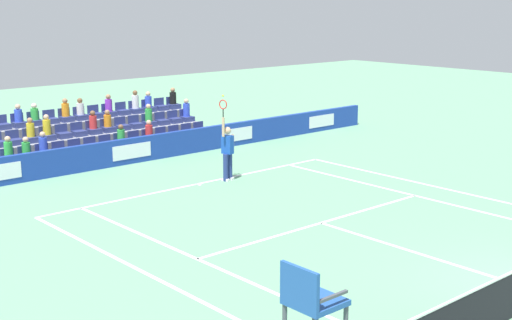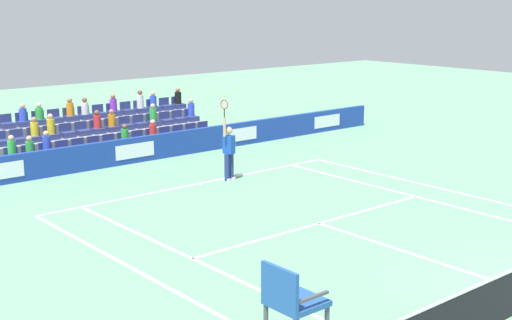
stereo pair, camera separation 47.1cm
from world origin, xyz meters
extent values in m
cube|color=white|center=(0.00, -11.89, 0.00)|extent=(10.97, 0.10, 0.01)
cube|color=white|center=(0.00, -6.40, 0.00)|extent=(8.23, 0.10, 0.01)
cube|color=white|center=(0.00, -3.20, 0.00)|extent=(0.10, 6.40, 0.01)
cube|color=white|center=(4.12, -5.95, 0.00)|extent=(0.10, 11.89, 0.01)
cube|color=white|center=(-4.12, -5.95, 0.00)|extent=(0.10, 11.89, 0.01)
cube|color=white|center=(5.49, -5.95, 0.00)|extent=(0.10, 11.89, 0.01)
cube|color=white|center=(-5.49, -5.95, 0.00)|extent=(0.10, 11.89, 0.01)
cube|color=white|center=(0.00, -11.79, 0.00)|extent=(0.10, 0.20, 0.01)
cube|color=#193899|center=(0.00, -15.87, 0.47)|extent=(24.76, 0.20, 0.93)
cube|color=white|center=(-9.90, -15.76, 0.47)|extent=(1.58, 0.01, 0.52)
cube|color=white|center=(-4.95, -15.76, 0.47)|extent=(1.58, 0.01, 0.52)
cube|color=white|center=(0.00, -15.76, 0.47)|extent=(1.58, 0.01, 0.52)
cylinder|color=navy|center=(-1.18, -11.65, 0.45)|extent=(0.16, 0.16, 0.90)
cylinder|color=navy|center=(-0.95, -11.59, 0.45)|extent=(0.16, 0.16, 0.90)
cube|color=white|center=(-1.18, -11.65, 0.04)|extent=(0.18, 0.28, 0.08)
cube|color=white|center=(-0.95, -11.59, 0.04)|extent=(0.18, 0.28, 0.08)
cube|color=#1947B2|center=(-1.06, -11.62, 1.20)|extent=(0.30, 0.40, 0.60)
sphere|color=#D3A884|center=(-1.06, -11.62, 1.66)|extent=(0.24, 0.24, 0.24)
cylinder|color=#D3A884|center=(-0.85, -11.57, 1.81)|extent=(0.09, 0.09, 0.62)
cylinder|color=#D3A884|center=(-1.29, -11.62, 1.22)|extent=(0.09, 0.09, 0.56)
cylinder|color=black|center=(-0.85, -11.57, 2.26)|extent=(0.04, 0.04, 0.28)
torus|color=red|center=(-0.85, -11.57, 2.54)|extent=(0.10, 0.31, 0.31)
sphere|color=#D1E533|center=(-0.85, -11.57, 2.82)|extent=(0.07, 0.07, 0.07)
cube|color=#23519E|center=(6.69, -0.21, 1.75)|extent=(0.70, 0.70, 0.08)
cube|color=#23519E|center=(7.01, -0.21, 2.06)|extent=(0.06, 0.70, 0.55)
cube|color=#474C54|center=(6.69, -0.53, 1.93)|extent=(0.56, 0.05, 0.04)
cube|color=#474C54|center=(6.69, 0.11, 1.93)|extent=(0.56, 0.05, 0.04)
cube|color=gray|center=(0.00, -16.95, 0.21)|extent=(8.68, 0.95, 0.42)
cube|color=navy|center=(-4.03, -16.95, 0.52)|extent=(0.48, 0.44, 0.20)
cube|color=navy|center=(-4.03, -17.15, 0.77)|extent=(0.48, 0.04, 0.30)
cube|color=navy|center=(-3.41, -16.95, 0.52)|extent=(0.48, 0.44, 0.20)
cube|color=navy|center=(-3.41, -17.15, 0.77)|extent=(0.48, 0.04, 0.30)
cube|color=navy|center=(-2.79, -16.95, 0.52)|extent=(0.48, 0.44, 0.20)
cube|color=navy|center=(-2.79, -17.15, 0.77)|extent=(0.48, 0.04, 0.30)
cube|color=navy|center=(-2.17, -16.95, 0.52)|extent=(0.48, 0.44, 0.20)
cube|color=navy|center=(-2.17, -17.15, 0.77)|extent=(0.48, 0.04, 0.30)
cube|color=navy|center=(-1.55, -16.95, 0.52)|extent=(0.48, 0.44, 0.20)
cube|color=navy|center=(-1.55, -17.15, 0.77)|extent=(0.48, 0.04, 0.30)
cube|color=navy|center=(-0.93, -16.95, 0.52)|extent=(0.48, 0.44, 0.20)
cube|color=navy|center=(-0.93, -17.15, 0.77)|extent=(0.48, 0.04, 0.30)
cube|color=navy|center=(-0.31, -16.95, 0.52)|extent=(0.48, 0.44, 0.20)
cube|color=navy|center=(-0.31, -17.15, 0.77)|extent=(0.48, 0.04, 0.30)
cube|color=navy|center=(0.31, -16.95, 0.52)|extent=(0.48, 0.44, 0.20)
cube|color=navy|center=(0.31, -17.15, 0.77)|extent=(0.48, 0.04, 0.30)
cube|color=navy|center=(0.93, -16.95, 0.52)|extent=(0.48, 0.44, 0.20)
cube|color=navy|center=(0.93, -17.15, 0.77)|extent=(0.48, 0.04, 0.30)
cube|color=navy|center=(1.55, -16.95, 0.52)|extent=(0.48, 0.44, 0.20)
cube|color=navy|center=(1.55, -17.15, 0.77)|extent=(0.48, 0.04, 0.30)
cube|color=navy|center=(2.17, -16.95, 0.52)|extent=(0.48, 0.44, 0.20)
cube|color=navy|center=(2.17, -17.15, 0.77)|extent=(0.48, 0.04, 0.30)
cube|color=navy|center=(2.79, -16.95, 0.52)|extent=(0.48, 0.44, 0.20)
cube|color=navy|center=(2.79, -17.15, 0.77)|extent=(0.48, 0.04, 0.30)
cube|color=navy|center=(3.41, -16.95, 0.52)|extent=(0.48, 0.44, 0.20)
cube|color=navy|center=(3.41, -17.15, 0.77)|extent=(0.48, 0.04, 0.30)
cube|color=navy|center=(4.03, -16.95, 0.52)|extent=(0.48, 0.44, 0.20)
cube|color=navy|center=(4.03, -17.15, 0.77)|extent=(0.48, 0.04, 0.30)
cube|color=gray|center=(0.00, -17.90, 0.42)|extent=(8.68, 0.95, 0.84)
cube|color=navy|center=(-4.03, -17.90, 0.94)|extent=(0.48, 0.44, 0.20)
cube|color=navy|center=(-4.03, -18.10, 1.19)|extent=(0.48, 0.04, 0.30)
cube|color=navy|center=(-3.41, -17.90, 0.94)|extent=(0.48, 0.44, 0.20)
cube|color=navy|center=(-3.41, -18.10, 1.19)|extent=(0.48, 0.04, 0.30)
cube|color=navy|center=(-2.79, -17.90, 0.94)|extent=(0.48, 0.44, 0.20)
cube|color=navy|center=(-2.79, -18.10, 1.19)|extent=(0.48, 0.04, 0.30)
cube|color=navy|center=(-2.17, -17.90, 0.94)|extent=(0.48, 0.44, 0.20)
cube|color=navy|center=(-2.17, -18.10, 1.19)|extent=(0.48, 0.04, 0.30)
cube|color=navy|center=(-1.55, -17.90, 0.94)|extent=(0.48, 0.44, 0.20)
cube|color=navy|center=(-1.55, -18.10, 1.19)|extent=(0.48, 0.04, 0.30)
cube|color=navy|center=(-0.93, -17.90, 0.94)|extent=(0.48, 0.44, 0.20)
cube|color=navy|center=(-0.93, -18.10, 1.19)|extent=(0.48, 0.04, 0.30)
cube|color=navy|center=(-0.31, -17.90, 0.94)|extent=(0.48, 0.44, 0.20)
cube|color=navy|center=(-0.31, -18.10, 1.19)|extent=(0.48, 0.04, 0.30)
cube|color=navy|center=(0.31, -17.90, 0.94)|extent=(0.48, 0.44, 0.20)
cube|color=navy|center=(0.31, -18.10, 1.19)|extent=(0.48, 0.04, 0.30)
cube|color=navy|center=(0.93, -17.90, 0.94)|extent=(0.48, 0.44, 0.20)
cube|color=navy|center=(0.93, -18.10, 1.19)|extent=(0.48, 0.04, 0.30)
cube|color=navy|center=(1.55, -17.90, 0.94)|extent=(0.48, 0.44, 0.20)
cube|color=navy|center=(1.55, -18.10, 1.19)|extent=(0.48, 0.04, 0.30)
cube|color=navy|center=(2.17, -17.90, 0.94)|extent=(0.48, 0.44, 0.20)
cube|color=navy|center=(2.17, -18.10, 1.19)|extent=(0.48, 0.04, 0.30)
cube|color=navy|center=(2.79, -17.90, 0.94)|extent=(0.48, 0.44, 0.20)
cube|color=navy|center=(2.79, -18.10, 1.19)|extent=(0.48, 0.04, 0.30)
cube|color=navy|center=(3.41, -17.90, 0.94)|extent=(0.48, 0.44, 0.20)
cube|color=navy|center=(3.41, -18.10, 1.19)|extent=(0.48, 0.04, 0.30)
cube|color=gray|center=(0.00, -18.85, 0.63)|extent=(8.68, 0.95, 1.26)
cube|color=navy|center=(-4.03, -18.85, 1.36)|extent=(0.48, 0.44, 0.20)
cube|color=navy|center=(-4.03, -19.05, 1.61)|extent=(0.48, 0.04, 0.30)
cube|color=navy|center=(-3.41, -18.85, 1.36)|extent=(0.48, 0.44, 0.20)
cube|color=navy|center=(-3.41, -19.05, 1.61)|extent=(0.48, 0.04, 0.30)
cube|color=navy|center=(-2.79, -18.85, 1.36)|extent=(0.48, 0.44, 0.20)
cube|color=navy|center=(-2.79, -19.05, 1.61)|extent=(0.48, 0.04, 0.30)
cube|color=navy|center=(-2.17, -18.85, 1.36)|extent=(0.48, 0.44, 0.20)
cube|color=navy|center=(-2.17, -19.05, 1.61)|extent=(0.48, 0.04, 0.30)
cube|color=navy|center=(-1.55, -18.85, 1.36)|extent=(0.48, 0.44, 0.20)
cube|color=navy|center=(-1.55, -19.05, 1.61)|extent=(0.48, 0.04, 0.30)
cube|color=navy|center=(-0.93, -18.85, 1.36)|extent=(0.48, 0.44, 0.20)
cube|color=navy|center=(-0.93, -19.05, 1.61)|extent=(0.48, 0.04, 0.30)
cube|color=navy|center=(-0.31, -18.85, 1.36)|extent=(0.48, 0.44, 0.20)
cube|color=navy|center=(-0.31, -19.05, 1.61)|extent=(0.48, 0.04, 0.30)
cube|color=navy|center=(0.31, -18.85, 1.36)|extent=(0.48, 0.44, 0.20)
cube|color=navy|center=(0.31, -19.05, 1.61)|extent=(0.48, 0.04, 0.30)
cube|color=navy|center=(0.93, -18.85, 1.36)|extent=(0.48, 0.44, 0.20)
cube|color=navy|center=(0.93, -19.05, 1.61)|extent=(0.48, 0.04, 0.30)
cube|color=navy|center=(1.55, -18.85, 1.36)|extent=(0.48, 0.44, 0.20)
cube|color=navy|center=(1.55, -19.05, 1.61)|extent=(0.48, 0.04, 0.30)
cube|color=navy|center=(2.17, -18.85, 1.36)|extent=(0.48, 0.44, 0.20)
cube|color=navy|center=(2.17, -19.05, 1.61)|extent=(0.48, 0.04, 0.30)
cube|color=navy|center=(2.79, -18.85, 1.36)|extent=(0.48, 0.44, 0.20)
cube|color=navy|center=(2.79, -19.05, 1.61)|extent=(0.48, 0.04, 0.30)
cube|color=navy|center=(3.41, -18.85, 1.36)|extent=(0.48, 0.44, 0.20)
cube|color=navy|center=(3.41, -19.05, 1.61)|extent=(0.48, 0.04, 0.30)
cylinder|color=black|center=(-4.03, -18.90, 1.71)|extent=(0.28, 0.28, 0.50)
sphere|color=#9E7251|center=(-4.03, -18.90, 2.06)|extent=(0.20, 0.20, 0.20)
cylinder|color=red|center=(0.31, -17.95, 1.28)|extent=(0.28, 0.28, 0.49)
sphere|color=brown|center=(0.31, -17.95, 1.63)|extent=(0.20, 0.20, 0.20)
cylinder|color=red|center=(-1.55, -17.00, 0.85)|extent=(0.28, 0.28, 0.46)
sphere|color=#D3A884|center=(-1.55, -17.00, 1.18)|extent=(0.20, 0.20, 0.20)
cylinder|color=yellow|center=(2.17, -17.95, 1.31)|extent=(0.28, 0.28, 0.54)
sphere|color=#D3A884|center=(2.17, -17.95, 1.68)|extent=(0.20, 0.20, 0.20)
cylinder|color=blue|center=(-4.03, -17.95, 1.31)|extent=(0.28, 0.28, 0.54)
sphere|color=#D3A884|center=(-4.03, -17.95, 1.68)|extent=(0.20, 0.20, 0.20)
cylinder|color=purple|center=(-0.93, -18.90, 1.70)|extent=(0.28, 0.28, 0.48)
sphere|color=#9E7251|center=(-0.93, -18.90, 2.04)|extent=(0.20, 0.20, 0.20)
cylinder|color=green|center=(4.03, -17.00, 0.89)|extent=(0.28, 0.28, 0.54)
sphere|color=#D3A884|center=(4.03, -17.00, 1.26)|extent=(0.20, 0.20, 0.20)
cylinder|color=blue|center=(-2.79, -18.90, 1.68)|extent=(0.28, 0.28, 0.44)
sphere|color=#D3A884|center=(-2.79, -18.90, 2.00)|extent=(0.20, 0.20, 0.20)
cylinder|color=green|center=(-2.17, -17.95, 1.29)|extent=(0.28, 0.28, 0.50)
sphere|color=#D3A884|center=(-2.17, -17.95, 1.64)|extent=(0.20, 0.20, 0.20)
cylinder|color=white|center=(-2.17, -18.90, 1.73)|extent=(0.28, 0.28, 0.54)
sphere|color=brown|center=(-2.17, -18.90, 2.10)|extent=(0.20, 0.20, 0.20)
cylinder|color=green|center=(-0.31, -17.00, 0.84)|extent=(0.28, 0.28, 0.43)
sphere|color=brown|center=(-0.31, -17.00, 1.15)|extent=(0.20, 0.20, 0.20)
cylinder|color=orange|center=(0.93, -18.90, 1.71)|extent=(0.28, 0.28, 0.49)
sphere|color=#9E7251|center=(0.93, -18.90, 2.05)|extent=(0.20, 0.20, 0.20)
cylinder|color=yellow|center=(2.79, -17.95, 1.28)|extent=(0.28, 0.28, 0.49)
sphere|color=#9E7251|center=(2.79, -17.95, 1.63)|extent=(0.20, 0.20, 0.20)
cylinder|color=blue|center=(2.79, -17.00, 0.89)|extent=(0.28, 0.28, 0.54)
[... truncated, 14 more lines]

